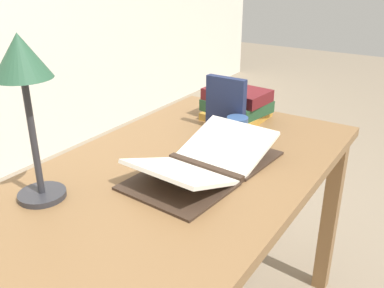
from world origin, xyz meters
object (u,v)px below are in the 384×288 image
at_px(book_stack_tall, 237,104).
at_px(open_book, 205,163).
at_px(book_standing_upright, 226,104).
at_px(coffee_mug, 237,128).
at_px(reading_lamp, 23,75).

bearing_deg(book_stack_tall, open_book, -163.67).
bearing_deg(book_stack_tall, book_standing_upright, -170.06).
xyz_separation_m(book_stack_tall, book_standing_upright, (-0.14, -0.02, 0.04)).
height_order(open_book, book_standing_upright, book_standing_upright).
distance_m(book_standing_upright, coffee_mug, 0.11).
height_order(book_stack_tall, book_standing_upright, book_standing_upright).
relative_size(open_book, book_stack_tall, 2.00).
bearing_deg(open_book, book_stack_tall, 20.90).
xyz_separation_m(book_stack_tall, reading_lamp, (-0.86, 0.15, 0.28)).
bearing_deg(book_standing_upright, book_stack_tall, 10.91).
distance_m(book_stack_tall, book_standing_upright, 0.15).
distance_m(open_book, book_standing_upright, 0.36).
height_order(open_book, book_stack_tall, book_stack_tall).
height_order(open_book, coffee_mug, open_book).
xyz_separation_m(book_standing_upright, reading_lamp, (-0.72, 0.18, 0.24)).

